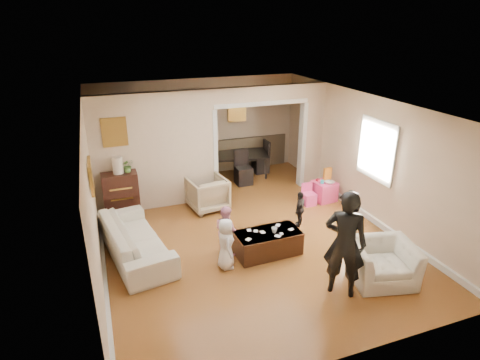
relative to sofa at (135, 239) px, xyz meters
name	(u,v)px	position (x,y,z in m)	size (l,w,h in m)	color
floor	(243,231)	(2.14, 0.14, -0.33)	(7.00, 7.00, 0.00)	#AD682C
partition_left	(156,152)	(0.76, 1.94, 0.97)	(2.75, 0.18, 2.60)	beige
partition_right	(311,135)	(4.61, 1.94, 0.97)	(0.55, 0.18, 2.60)	beige
partition_header	(261,93)	(3.24, 1.94, 2.10)	(2.22, 0.18, 0.35)	beige
window_pane	(377,150)	(4.87, -0.26, 1.22)	(0.03, 0.95, 1.10)	white
framed_art_partition	(114,132)	(-0.06, 1.84, 1.52)	(0.45, 0.03, 0.55)	brown
framed_art_sofa_wall	(91,176)	(-0.57, -0.46, 1.47)	(0.03, 0.55, 0.40)	brown
framed_art_alcove	(237,110)	(3.24, 3.58, 1.37)	(0.45, 0.03, 0.55)	brown
sofa	(135,239)	(0.00, 0.00, 0.00)	(2.24, 0.88, 0.65)	silver
armchair_back	(207,193)	(1.75, 1.41, 0.04)	(0.79, 0.82, 0.74)	tan
armchair_front	(382,262)	(3.70, -2.15, 0.00)	(1.00, 0.88, 0.65)	silver
dresser	(121,195)	(-0.08, 1.66, 0.18)	(0.73, 0.41, 1.01)	black
table_lamp	(118,165)	(-0.08, 1.66, 0.86)	(0.22, 0.22, 0.36)	beige
potted_plant	(128,166)	(0.12, 1.66, 0.83)	(0.26, 0.22, 0.29)	#4A7433
coffee_table	(268,243)	(2.27, -0.78, -0.11)	(1.17, 0.59, 0.44)	#3D2313
coffee_cup	(274,230)	(2.37, -0.83, 0.16)	(0.10, 0.10, 0.10)	silver
play_table	(324,191)	(4.46, 0.90, -0.10)	(0.48, 0.48, 0.46)	#DC3975
cereal_box	(327,174)	(4.58, 1.00, 0.28)	(0.20, 0.07, 0.30)	yellow
cyan_cup	(322,182)	(4.36, 0.85, 0.17)	(0.08, 0.08, 0.08)	#2ACCD2
toy_block	(318,180)	(4.34, 1.02, 0.16)	(0.08, 0.06, 0.05)	red
play_bowl	(329,183)	(4.51, 0.78, 0.16)	(0.22, 0.22, 0.05)	silver
dining_table	(235,165)	(3.03, 3.14, -0.02)	(1.74, 0.97, 0.61)	black
adult_person	(345,244)	(2.89, -2.20, 0.55)	(0.64, 0.42, 1.75)	black
child_kneel_a	(226,244)	(1.42, -0.93, 0.13)	(0.45, 0.29, 0.92)	white
child_kneel_b	(226,230)	(1.57, -0.48, 0.14)	(0.45, 0.35, 0.93)	pink
child_toddler	(300,209)	(3.32, -0.03, 0.06)	(0.45, 0.19, 0.77)	black
craft_papers	(268,232)	(2.27, -0.78, 0.11)	(0.98, 0.50, 0.00)	white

